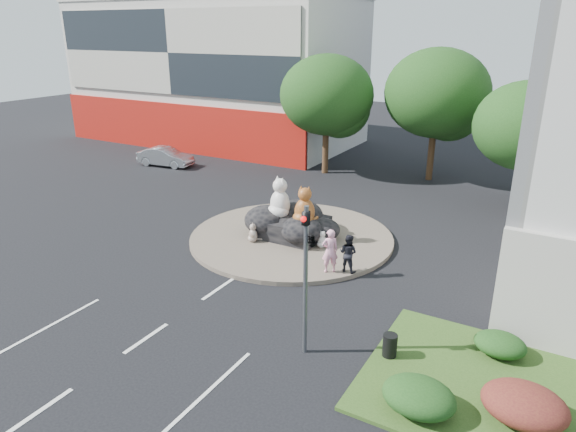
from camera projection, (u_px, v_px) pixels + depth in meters
The scene contains 20 objects.
ground at pixel (146, 338), 17.33m from camera, with size 120.00×120.00×0.00m, color black.
roundabout_island at pixel (291, 237), 25.44m from camera, with size 10.00×10.00×0.20m, color brown.
rock_plinth at pixel (292, 227), 25.25m from camera, with size 3.20×2.60×0.90m, color black, non-canonical shape.
shophouse_block at pixel (216, 71), 46.32m from camera, with size 25.20×12.30×17.40m.
grass_verge at pixel (545, 406), 14.16m from camera, with size 10.00×6.00×0.12m, color #254416.
tree_left at pixel (328, 99), 35.32m from camera, with size 6.46×6.46×8.27m.
tree_mid at pixel (438, 98), 33.57m from camera, with size 6.84×6.84×8.76m.
tree_right at pixel (528, 130), 27.84m from camera, with size 5.70×5.70×7.30m.
hedge_near_green at pixel (419, 397), 13.75m from camera, with size 2.00×1.60×0.90m, color #183B12.
hedge_red at pixel (524, 405), 13.38m from camera, with size 2.20×1.76×0.99m, color #4E1418.
hedge_back_green at pixel (500, 344), 16.18m from camera, with size 1.60×1.28×0.72m, color #183B12.
traffic_light at pixel (309, 250), 15.33m from camera, with size 0.44×1.24×5.00m.
cat_white at pixel (280, 197), 24.91m from camera, with size 1.24×1.08×2.07m, color silver, non-canonical shape.
cat_tabby at pixel (305, 205), 24.10m from camera, with size 1.12×0.97×1.87m, color #A66422, non-canonical shape.
kitten_calico at pixel (253, 232), 24.54m from camera, with size 0.56×0.49×0.93m, color beige, non-canonical shape.
kitten_white at pixel (322, 239), 23.92m from camera, with size 0.49×0.43×0.82m, color silver, non-canonical shape.
pedestrian_pink at pixel (330, 251), 21.30m from camera, with size 0.70×0.46×1.91m, color pink.
pedestrian_dark at pixel (348, 253), 21.40m from camera, with size 0.80×0.63×1.65m, color black.
parked_car at pixel (165, 157), 38.70m from camera, with size 1.50×4.29×1.41m, color #A6A9AE.
litter_bin at pixel (390, 345), 16.10m from camera, with size 0.46×0.46×0.75m, color black.
Camera 1 is at (11.53, -10.49, 9.87)m, focal length 32.00 mm.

